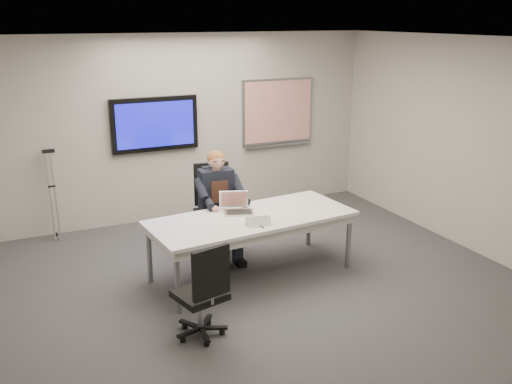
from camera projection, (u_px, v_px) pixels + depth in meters
name	position (u px, v px, depth m)	size (l,w,h in m)	color
floor	(273.00, 293.00, 6.50)	(6.00, 6.00, 0.02)	#3B3B3D
ceiling	(276.00, 40.00, 5.67)	(6.00, 6.00, 0.02)	white
wall_back	(186.00, 128.00, 8.69)	(6.00, 0.02, 2.80)	#AAA49A
wall_front	(494.00, 294.00, 3.49)	(6.00, 0.02, 2.80)	#AAA49A
wall_right	(484.00, 149.00, 7.29)	(0.02, 6.00, 2.80)	#AAA49A
conference_table	(252.00, 223.00, 6.79)	(2.53, 1.23, 0.75)	silver
tv_display	(155.00, 124.00, 8.41)	(1.30, 0.09, 0.80)	black
whiteboard	(278.00, 112.00, 9.24)	(1.25, 0.08, 1.10)	gray
office_chair_far	(215.00, 224.00, 7.62)	(0.64, 0.64, 1.17)	black
office_chair_near	(203.00, 308.00, 5.54)	(0.57, 0.57, 1.00)	black
seated_person	(222.00, 217.00, 7.32)	(0.44, 0.76, 1.40)	#1B202D
crutch	(52.00, 193.00, 7.92)	(0.18, 0.30, 1.35)	#A8ABAF
laptop	(237.00, 207.00, 6.90)	(0.41, 0.43, 0.25)	silver
name_tent	(258.00, 221.00, 6.46)	(0.27, 0.08, 0.11)	white
pen	(261.00, 226.00, 6.43)	(0.01, 0.01, 0.13)	black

